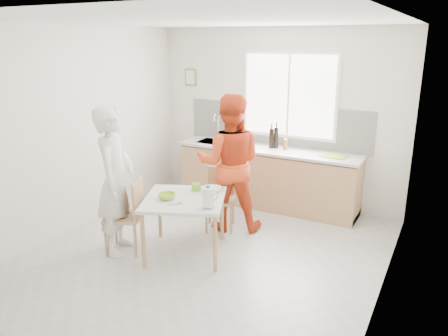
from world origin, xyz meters
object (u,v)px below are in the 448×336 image
(bowl_white, at_px, (212,189))
(chair_far, at_px, (220,195))
(dining_table, at_px, (185,204))
(person_red, at_px, (230,163))
(person_white, at_px, (116,181))
(milk_jug, at_px, (208,197))
(bowl_green, at_px, (167,196))
(wine_bottle_a, at_px, (276,138))
(wine_bottle_b, at_px, (271,138))
(chair_left, at_px, (129,213))

(bowl_white, bearing_deg, chair_far, 107.94)
(dining_table, relative_size, chair_far, 1.44)
(person_red, bearing_deg, person_white, 32.13)
(person_white, distance_m, milk_jug, 1.18)
(bowl_green, bearing_deg, bowl_white, 53.97)
(person_red, height_order, wine_bottle_a, person_red)
(chair_far, height_order, bowl_green, chair_far)
(bowl_white, height_order, wine_bottle_b, wine_bottle_b)
(person_white, bearing_deg, chair_left, -90.00)
(bowl_green, height_order, milk_jug, milk_jug)
(wine_bottle_a, xyz_separation_m, wine_bottle_b, (-0.07, -0.03, -0.01))
(dining_table, height_order, wine_bottle_a, wine_bottle_a)
(dining_table, height_order, bowl_white, bowl_white)
(bowl_white, relative_size, milk_jug, 0.96)
(person_red, height_order, bowl_white, person_red)
(chair_left, distance_m, chair_far, 1.31)
(dining_table, distance_m, chair_far, 0.90)
(bowl_green, distance_m, wine_bottle_b, 2.20)
(dining_table, relative_size, milk_jug, 5.09)
(bowl_white, xyz_separation_m, milk_jug, (0.23, -0.48, 0.10))
(dining_table, height_order, person_red, person_red)
(dining_table, bearing_deg, milk_jug, -18.03)
(wine_bottle_a, bearing_deg, wine_bottle_b, -157.09)
(dining_table, xyz_separation_m, person_white, (-0.76, -0.32, 0.26))
(chair_far, height_order, bowl_white, chair_far)
(chair_left, xyz_separation_m, wine_bottle_b, (0.90, 2.27, 0.57))
(chair_left, height_order, bowl_green, chair_left)
(wine_bottle_b, bearing_deg, wine_bottle_a, 22.91)
(milk_jug, bearing_deg, wine_bottle_a, 68.65)
(milk_jug, xyz_separation_m, wine_bottle_a, (-0.06, 2.17, 0.24))
(person_white, bearing_deg, chair_far, -55.22)
(bowl_white, xyz_separation_m, wine_bottle_a, (0.17, 1.69, 0.34))
(person_red, bearing_deg, bowl_white, 72.77)
(person_red, distance_m, bowl_white, 0.62)
(chair_far, distance_m, bowl_green, 1.06)
(person_white, xyz_separation_m, bowl_white, (0.93, 0.67, -0.16))
(chair_left, height_order, bowl_white, chair_left)
(milk_jug, bearing_deg, dining_table, 138.97)
(bowl_green, height_order, wine_bottle_a, wine_bottle_a)
(chair_left, xyz_separation_m, milk_jug, (1.03, 0.13, 0.34))
(chair_left, bearing_deg, dining_table, 90.00)
(wine_bottle_b, bearing_deg, chair_far, -103.70)
(chair_left, bearing_deg, chair_far, 128.27)
(bowl_white, bearing_deg, dining_table, -117.19)
(person_red, distance_m, wine_bottle_a, 1.13)
(chair_far, height_order, wine_bottle_a, wine_bottle_a)
(wine_bottle_b, bearing_deg, dining_table, -97.87)
(chair_left, xyz_separation_m, chair_far, (0.63, 1.15, -0.04))
(person_white, bearing_deg, dining_table, -90.00)
(bowl_green, height_order, bowl_white, bowl_green)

